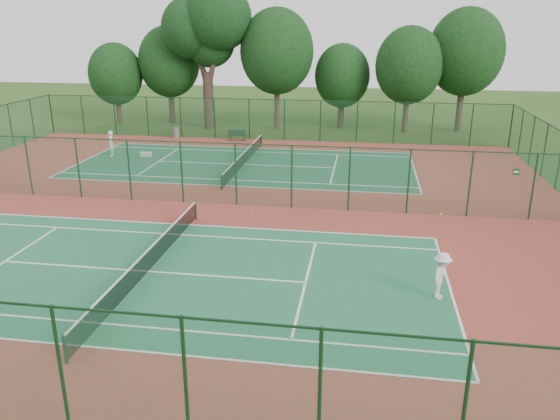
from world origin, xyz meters
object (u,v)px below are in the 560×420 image
object	(u,v)px
kit_bag	(146,154)
big_tree	(207,27)
bench	(237,135)
player_far	(111,144)
trash_bin	(176,133)
player_near	(441,276)

from	to	relation	value
kit_bag	big_tree	bearing A→B (deg)	86.52
big_tree	bench	bearing A→B (deg)	-55.37
player_far	big_tree	bearing A→B (deg)	144.20
trash_bin	bench	world-z (taller)	trash_bin
bench	player_far	bearing A→B (deg)	-143.51
player_near	kit_bag	distance (m)	27.67
bench	kit_bag	xyz separation A→B (m)	(-5.48, -6.86, -0.33)
bench	big_tree	distance (m)	11.15
player_far	bench	world-z (taller)	player_far
trash_bin	bench	bearing A→B (deg)	-2.19
player_near	bench	distance (m)	30.04
bench	kit_bag	size ratio (longest dim) A/B	1.81
player_far	kit_bag	world-z (taller)	player_far
kit_bag	bench	bearing A→B (deg)	54.96
player_near	big_tree	bearing A→B (deg)	48.22
player_far	bench	distance (m)	10.80
player_near	bench	xyz separation A→B (m)	(-13.82, 26.66, -0.41)
player_far	trash_bin	xyz separation A→B (m)	(2.59, 7.32, -0.48)
player_far	kit_bag	size ratio (longest dim) A/B	2.19
player_far	kit_bag	bearing A→B (deg)	77.88
kit_bag	big_tree	size ratio (longest dim) A/B	0.07
trash_bin	kit_bag	bearing A→B (deg)	-89.65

